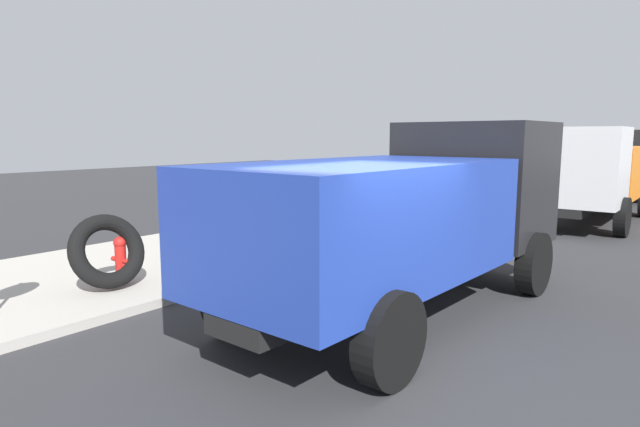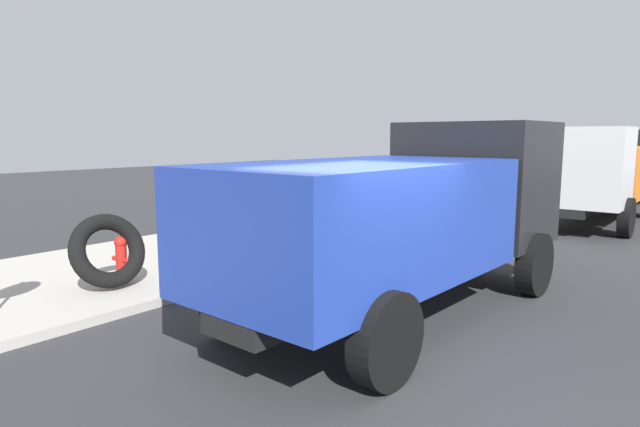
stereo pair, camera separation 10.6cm
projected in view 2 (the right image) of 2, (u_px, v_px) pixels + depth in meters
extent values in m
plane|color=#2D2D30|center=(382.00, 365.00, 6.49)|extent=(80.00, 80.00, 0.00)
cube|color=#ADA89E|center=(100.00, 274.00, 10.50)|extent=(36.00, 5.00, 0.15)
cylinder|color=red|center=(122.00, 264.00, 9.51)|extent=(0.19, 0.19, 0.69)
sphere|color=red|center=(121.00, 242.00, 9.45)|extent=(0.22, 0.22, 0.22)
cylinder|color=red|center=(127.00, 261.00, 9.39)|extent=(0.09, 0.16, 0.09)
cylinder|color=red|center=(116.00, 258.00, 9.61)|extent=(0.09, 0.16, 0.09)
cylinder|color=red|center=(127.00, 266.00, 9.40)|extent=(0.10, 0.16, 0.10)
torus|color=black|center=(108.00, 251.00, 9.16)|extent=(1.38, 0.88, 1.31)
cube|color=#1E3899|center=(361.00, 220.00, 7.39)|extent=(4.89, 2.67, 1.60)
cube|color=black|center=(475.00, 182.00, 10.05)|extent=(2.09, 2.57, 2.20)
cube|color=black|center=(402.00, 271.00, 8.35)|extent=(7.03, 1.16, 0.24)
cylinder|color=black|center=(410.00, 245.00, 10.90)|extent=(1.11, 0.34, 1.10)
cylinder|color=black|center=(535.00, 264.00, 9.28)|extent=(1.11, 0.34, 1.10)
cylinder|color=black|center=(236.00, 296.00, 7.45)|extent=(1.11, 0.34, 1.10)
cylinder|color=black|center=(386.00, 340.00, 5.83)|extent=(1.11, 0.34, 1.10)
cube|color=orange|center=(604.00, 171.00, 17.83)|extent=(4.81, 2.53, 1.60)
cube|color=silver|center=(578.00, 167.00, 14.99)|extent=(2.01, 2.51, 2.20)
cube|color=black|center=(595.00, 202.00, 17.11)|extent=(7.01, 0.94, 0.24)
cylinder|color=black|center=(626.00, 218.00, 14.58)|extent=(1.10, 0.31, 1.10)
cylinder|color=black|center=(532.00, 210.00, 16.11)|extent=(1.10, 0.31, 1.10)
cylinder|color=black|center=(571.00, 197.00, 19.68)|extent=(1.10, 0.31, 1.10)
cube|color=black|center=(630.00, 157.00, 22.04)|extent=(2.06, 2.55, 2.20)
cube|color=black|center=(639.00, 183.00, 24.11)|extent=(7.02, 1.06, 0.24)
cylinder|color=black|center=(595.00, 187.00, 23.18)|extent=(1.11, 0.33, 1.10)
cylinder|color=black|center=(619.00, 181.00, 26.67)|extent=(1.11, 0.33, 1.10)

